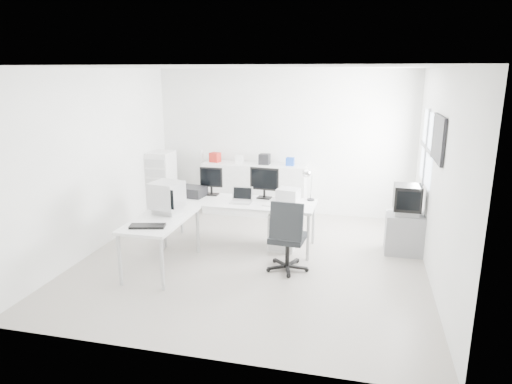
% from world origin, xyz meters
% --- Properties ---
extents(floor, '(5.00, 5.00, 0.01)m').
position_xyz_m(floor, '(0.00, 0.00, 0.00)').
color(floor, beige).
rests_on(floor, ground).
extents(ceiling, '(5.00, 5.00, 0.01)m').
position_xyz_m(ceiling, '(0.00, 0.00, 2.80)').
color(ceiling, white).
rests_on(ceiling, back_wall).
extents(back_wall, '(5.00, 0.02, 2.80)m').
position_xyz_m(back_wall, '(0.00, 2.50, 1.40)').
color(back_wall, white).
rests_on(back_wall, floor).
extents(left_wall, '(0.02, 5.00, 2.80)m').
position_xyz_m(left_wall, '(-2.50, 0.00, 1.40)').
color(left_wall, white).
rests_on(left_wall, floor).
extents(right_wall, '(0.02, 5.00, 2.80)m').
position_xyz_m(right_wall, '(2.50, 0.00, 1.40)').
color(right_wall, white).
rests_on(right_wall, floor).
extents(window, '(0.02, 1.20, 1.10)m').
position_xyz_m(window, '(2.48, 1.20, 1.60)').
color(window, white).
rests_on(window, right_wall).
extents(wall_picture, '(0.04, 0.90, 0.60)m').
position_xyz_m(wall_picture, '(2.47, 0.10, 1.90)').
color(wall_picture, black).
rests_on(wall_picture, right_wall).
extents(main_desk, '(2.40, 0.80, 0.75)m').
position_xyz_m(main_desk, '(-0.35, 0.52, 0.38)').
color(main_desk, white).
rests_on(main_desk, floor).
extents(side_desk, '(0.70, 1.40, 0.75)m').
position_xyz_m(side_desk, '(-1.20, -0.58, 0.38)').
color(side_desk, white).
rests_on(side_desk, floor).
extents(drawer_pedestal, '(0.40, 0.50, 0.60)m').
position_xyz_m(drawer_pedestal, '(0.35, 0.57, 0.30)').
color(drawer_pedestal, white).
rests_on(drawer_pedestal, floor).
extents(inkjet_printer, '(0.49, 0.40, 0.16)m').
position_xyz_m(inkjet_printer, '(-1.20, 0.62, 0.83)').
color(inkjet_printer, black).
rests_on(inkjet_printer, main_desk).
extents(lcd_monitor_small, '(0.38, 0.22, 0.48)m').
position_xyz_m(lcd_monitor_small, '(-0.90, 0.77, 0.99)').
color(lcd_monitor_small, black).
rests_on(lcd_monitor_small, main_desk).
extents(lcd_monitor_large, '(0.50, 0.24, 0.50)m').
position_xyz_m(lcd_monitor_large, '(0.00, 0.77, 1.00)').
color(lcd_monitor_large, black).
rests_on(lcd_monitor_large, main_desk).
extents(laptop, '(0.32, 0.33, 0.21)m').
position_xyz_m(laptop, '(-0.30, 0.42, 0.86)').
color(laptop, '#B7B7BA').
rests_on(laptop, main_desk).
extents(white_keyboard, '(0.47, 0.18, 0.02)m').
position_xyz_m(white_keyboard, '(0.30, 0.37, 0.76)').
color(white_keyboard, white).
rests_on(white_keyboard, main_desk).
extents(white_mouse, '(0.07, 0.07, 0.07)m').
position_xyz_m(white_mouse, '(0.60, 0.42, 0.78)').
color(white_mouse, white).
rests_on(white_mouse, main_desk).
extents(laser_printer, '(0.38, 0.34, 0.19)m').
position_xyz_m(laser_printer, '(0.40, 0.74, 0.85)').
color(laser_printer, '#AAAAAA').
rests_on(laser_printer, main_desk).
extents(desk_lamp, '(0.18, 0.18, 0.43)m').
position_xyz_m(desk_lamp, '(0.75, 0.82, 0.97)').
color(desk_lamp, silver).
rests_on(desk_lamp, main_desk).
extents(crt_monitor, '(0.44, 0.44, 0.43)m').
position_xyz_m(crt_monitor, '(-1.20, -0.33, 0.96)').
color(crt_monitor, '#B7B7BA').
rests_on(crt_monitor, side_desk).
extents(black_keyboard, '(0.49, 0.29, 0.03)m').
position_xyz_m(black_keyboard, '(-1.20, -0.98, 0.77)').
color(black_keyboard, black).
rests_on(black_keyboard, side_desk).
extents(office_chair, '(0.66, 0.66, 1.07)m').
position_xyz_m(office_chair, '(0.56, -0.24, 0.53)').
color(office_chair, '#222527').
rests_on(office_chair, floor).
extents(tv_cabinet, '(0.57, 0.47, 0.62)m').
position_xyz_m(tv_cabinet, '(2.22, 0.81, 0.31)').
color(tv_cabinet, gray).
rests_on(tv_cabinet, floor).
extents(crt_tv, '(0.50, 0.48, 0.45)m').
position_xyz_m(crt_tv, '(2.22, 0.81, 0.85)').
color(crt_tv, black).
rests_on(crt_tv, tv_cabinet).
extents(sideboard, '(2.02, 0.51, 1.01)m').
position_xyz_m(sideboard, '(-0.52, 2.24, 0.51)').
color(sideboard, white).
rests_on(sideboard, floor).
extents(clutter_box_a, '(0.22, 0.21, 0.19)m').
position_xyz_m(clutter_box_a, '(-1.32, 2.24, 1.10)').
color(clutter_box_a, '#B22119').
rests_on(clutter_box_a, sideboard).
extents(clutter_box_b, '(0.16, 0.14, 0.15)m').
position_xyz_m(clutter_box_b, '(-0.82, 2.24, 1.09)').
color(clutter_box_b, white).
rests_on(clutter_box_b, sideboard).
extents(clutter_box_c, '(0.21, 0.19, 0.20)m').
position_xyz_m(clutter_box_c, '(-0.32, 2.24, 1.11)').
color(clutter_box_c, black).
rests_on(clutter_box_c, sideboard).
extents(clutter_box_d, '(0.15, 0.14, 0.15)m').
position_xyz_m(clutter_box_d, '(0.18, 2.24, 1.09)').
color(clutter_box_d, '#1741A7').
rests_on(clutter_box_d, sideboard).
extents(clutter_bottle, '(0.07, 0.07, 0.22)m').
position_xyz_m(clutter_bottle, '(-1.62, 2.28, 1.12)').
color(clutter_bottle, white).
rests_on(clutter_bottle, sideboard).
extents(filing_cabinet, '(0.44, 0.52, 1.25)m').
position_xyz_m(filing_cabinet, '(-2.28, 1.81, 0.62)').
color(filing_cabinet, white).
rests_on(filing_cabinet, floor).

